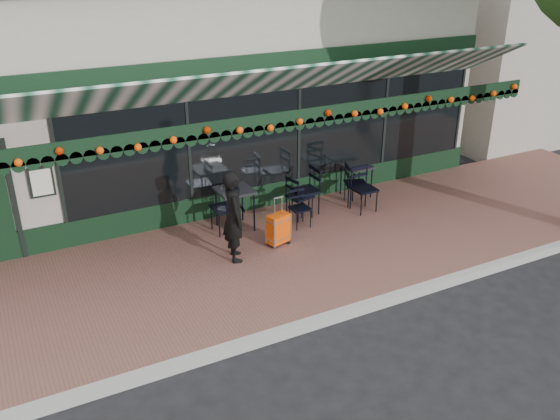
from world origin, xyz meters
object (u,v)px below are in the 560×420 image
chair_b_front (300,209)px  suitcase (278,229)px  cafe_table_b (235,193)px  chair_b_right (300,197)px  cafe_table_a (357,168)px  chair_b_left (225,208)px  chair_a_left (306,191)px  chair_a_right (356,184)px  chair_a_front (364,190)px  woman (234,216)px

chair_b_front → suitcase: bearing=-145.9°
chair_b_front → cafe_table_b: bearing=156.7°
chair_b_right → suitcase: bearing=122.9°
cafe_table_a → cafe_table_b: (-3.02, -0.29, 0.10)m
chair_b_left → chair_b_right: chair_b_left is taller
chair_a_left → chair_a_right: (1.17, -0.09, -0.04)m
suitcase → cafe_table_a: bearing=10.6°
cafe_table_b → chair_a_right: (2.75, -0.08, -0.29)m
chair_a_left → chair_a_front: bearing=67.8°
woman → cafe_table_a: 3.78m
woman → cafe_table_b: woman is taller
chair_b_right → chair_a_left: bearing=-69.1°
chair_a_front → chair_b_front: 1.54m
cafe_table_b → chair_b_left: (-0.23, -0.03, -0.25)m
chair_a_left → chair_b_left: size_ratio=1.01×
chair_b_right → woman: bearing=107.8°
cafe_table_b → chair_b_front: 1.32m
woman → chair_b_left: woman is taller
woman → chair_b_left: (0.25, 1.09, -0.34)m
cafe_table_a → chair_b_front: 2.03m
woman → chair_a_left: woman is taller
chair_b_front → chair_a_right: bearing=15.0°
chair_a_right → chair_b_front: chair_a_right is taller
chair_a_front → chair_a_left: bearing=157.0°
woman → chair_b_left: size_ratio=1.69×
cafe_table_b → chair_b_right: 1.40m
suitcase → chair_a_right: (2.31, 0.92, 0.14)m
chair_a_left → chair_a_front: (1.13, -0.46, -0.02)m
suitcase → chair_b_front: size_ratio=1.26×
cafe_table_b → chair_b_front: size_ratio=1.10×
cafe_table_a → chair_a_left: bearing=-168.6°
woman → chair_b_front: (1.65, 0.61, -0.45)m
chair_b_front → chair_b_left: bearing=161.3°
cafe_table_a → chair_a_front: chair_a_front is taller
cafe_table_a → chair_b_left: bearing=-174.3°
chair_a_left → chair_b_front: 0.66m
chair_b_left → chair_a_left: bearing=90.5°
chair_a_left → chair_b_front: chair_a_left is taller
cafe_table_a → chair_b_right: 1.72m
chair_a_right → chair_a_front: chair_a_front is taller
cafe_table_a → chair_b_front: bearing=-156.7°
suitcase → cafe_table_b: (-0.43, 1.00, 0.42)m
chair_a_left → chair_b_front: bearing=-39.2°
suitcase → chair_a_left: (1.15, 1.00, 0.17)m
chair_b_right → chair_b_front: bearing=142.4°
suitcase → chair_a_front: 2.35m
chair_a_left → chair_b_front: (-0.41, -0.51, -0.11)m
chair_a_left → chair_a_front: chair_a_left is taller
cafe_table_b → chair_a_left: 1.60m
suitcase → chair_b_front: bearing=18.1°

